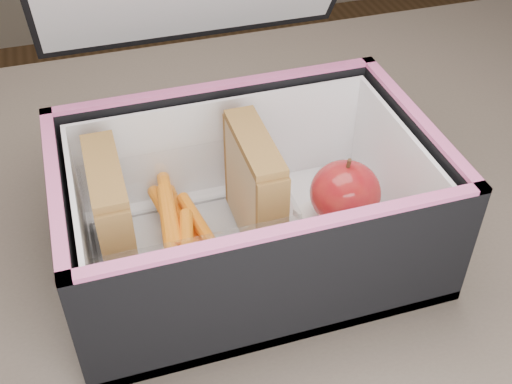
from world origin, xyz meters
TOP-DOWN VIEW (x-y plane):
  - kitchen_table at (0.00, 0.00)m, footprint 1.20×0.80m
  - lunch_bag at (-0.01, -0.02)m, footprint 0.31×0.32m
  - plastic_tub at (-0.06, -0.02)m, footprint 0.17×0.12m
  - sandwich_left at (-0.12, -0.02)m, footprint 0.03×0.10m
  - sandwich_right at (0.00, -0.02)m, footprint 0.03×0.10m
  - carrot_sticks at (-0.06, -0.02)m, footprint 0.05×0.16m
  - paper_napkin at (0.09, -0.03)m, footprint 0.09×0.09m
  - red_apple at (0.09, -0.03)m, footprint 0.07×0.07m

SIDE VIEW (x-z plane):
  - kitchen_table at x=0.00m, z-range 0.28..1.03m
  - paper_napkin at x=0.09m, z-range 0.76..0.77m
  - carrot_sticks at x=-0.06m, z-range 0.77..0.80m
  - plastic_tub at x=-0.06m, z-range 0.76..0.83m
  - red_apple at x=0.09m, z-range 0.77..0.84m
  - lunch_bag at x=-0.01m, z-range 0.67..0.96m
  - sandwich_left at x=-0.12m, z-range 0.77..0.87m
  - sandwich_right at x=0.00m, z-range 0.77..0.87m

